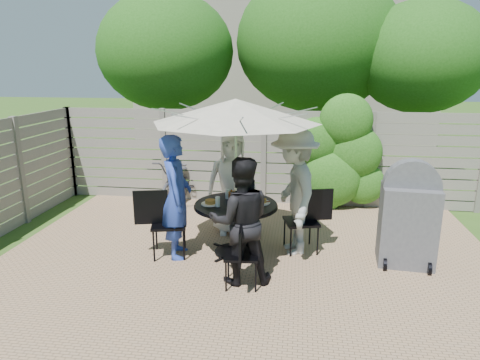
# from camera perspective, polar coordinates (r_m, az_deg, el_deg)

# --- Properties ---
(backyard_envelope) EXTENTS (60.00, 60.00, 5.00)m
(backyard_envelope) POSITION_cam_1_polar(r_m,az_deg,el_deg) (15.42, 6.00, 14.74)
(backyard_envelope) COLOR #32531A
(backyard_envelope) RESTS_ON ground
(patio_table) EXTENTS (1.39, 1.39, 0.77)m
(patio_table) POSITION_cam_1_polar(r_m,az_deg,el_deg) (6.13, -0.55, -5.23)
(patio_table) COLOR black
(patio_table) RESTS_ON ground
(umbrella) EXTENTS (2.75, 2.75, 2.23)m
(umbrella) POSITION_cam_1_polar(r_m,az_deg,el_deg) (5.78, -0.59, 9.18)
(umbrella) COLOR silver
(umbrella) RESTS_ON ground
(chair_back) EXTENTS (0.58, 0.76, 1.00)m
(chair_back) POSITION_cam_1_polar(r_m,az_deg,el_deg) (7.11, -1.11, -4.31)
(chair_back) COLOR black
(chair_back) RESTS_ON ground
(person_back) EXTENTS (0.92, 0.70, 1.68)m
(person_back) POSITION_cam_1_polar(r_m,az_deg,el_deg) (6.82, -1.06, -0.40)
(person_back) COLOR silver
(person_back) RESTS_ON ground
(chair_left) EXTENTS (0.75, 0.58, 0.99)m
(chair_left) POSITION_cam_1_polar(r_m,az_deg,el_deg) (6.22, -9.53, -7.45)
(chair_left) COLOR black
(chair_left) RESTS_ON ground
(person_left) EXTENTS (0.55, 0.72, 1.76)m
(person_left) POSITION_cam_1_polar(r_m,az_deg,el_deg) (6.02, -8.47, -2.29)
(person_left) COLOR #263FA6
(person_left) RESTS_ON ground
(chair_front) EXTENTS (0.45, 0.64, 0.86)m
(chair_front) POSITION_cam_1_polar(r_m,az_deg,el_deg) (5.35, 0.20, -11.57)
(chair_front) COLOR black
(chair_front) RESTS_ON ground
(person_front) EXTENTS (0.90, 0.77, 1.62)m
(person_front) POSITION_cam_1_polar(r_m,az_deg,el_deg) (5.25, 0.10, -5.53)
(person_front) COLOR black
(person_front) RESTS_ON ground
(chair_right) EXTENTS (0.72, 0.56, 0.95)m
(chair_right) POSITION_cam_1_polar(r_m,az_deg,el_deg) (6.35, 8.24, -7.03)
(chair_right) COLOR black
(chair_right) RESTS_ON ground
(person_right) EXTENTS (0.93, 1.31, 1.85)m
(person_right) POSITION_cam_1_polar(r_m,az_deg,el_deg) (6.12, 7.23, -1.54)
(person_right) COLOR #A7A9A4
(person_right) RESTS_ON ground
(plate_back) EXTENTS (0.26, 0.26, 0.06)m
(plate_back) POSITION_cam_1_polar(r_m,az_deg,el_deg) (6.39, -0.79, -1.96)
(plate_back) COLOR white
(plate_back) RESTS_ON patio_table
(plate_left) EXTENTS (0.26, 0.26, 0.06)m
(plate_left) POSITION_cam_1_polar(r_m,az_deg,el_deg) (6.03, -3.97, -3.03)
(plate_left) COLOR white
(plate_left) RESTS_ON patio_table
(plate_front) EXTENTS (0.26, 0.26, 0.06)m
(plate_front) POSITION_cam_1_polar(r_m,az_deg,el_deg) (5.70, -0.29, -4.06)
(plate_front) COLOR white
(plate_front) RESTS_ON patio_table
(plate_right) EXTENTS (0.26, 0.26, 0.06)m
(plate_right) POSITION_cam_1_polar(r_m,az_deg,el_deg) (6.08, 2.84, -2.86)
(plate_right) COLOR white
(plate_right) RESTS_ON patio_table
(glass_back) EXTENTS (0.07, 0.07, 0.14)m
(glass_back) POSITION_cam_1_polar(r_m,az_deg,el_deg) (6.27, -1.68, -1.85)
(glass_back) COLOR silver
(glass_back) RESTS_ON patio_table
(glass_left) EXTENTS (0.07, 0.07, 0.14)m
(glass_left) POSITION_cam_1_polar(r_m,az_deg,el_deg) (5.92, -2.99, -2.90)
(glass_left) COLOR silver
(glass_left) RESTS_ON patio_table
(glass_front) EXTENTS (0.07, 0.07, 0.14)m
(glass_front) POSITION_cam_1_polar(r_m,az_deg,el_deg) (5.79, 0.67, -3.28)
(glass_front) COLOR silver
(glass_front) RESTS_ON patio_table
(glass_right) EXTENTS (0.07, 0.07, 0.14)m
(glass_right) POSITION_cam_1_polar(r_m,az_deg,el_deg) (6.15, 1.79, -2.18)
(glass_right) COLOR silver
(glass_right) RESTS_ON patio_table
(syrup_jug) EXTENTS (0.09, 0.09, 0.16)m
(syrup_jug) POSITION_cam_1_polar(r_m,az_deg,el_deg) (6.07, -1.15, -2.32)
(syrup_jug) COLOR #59280C
(syrup_jug) RESTS_ON patio_table
(coffee_cup) EXTENTS (0.08, 0.08, 0.12)m
(coffee_cup) POSITION_cam_1_polar(r_m,az_deg,el_deg) (6.25, 0.22, -2.00)
(coffee_cup) COLOR #C6B293
(coffee_cup) RESTS_ON patio_table
(bicycle) EXTENTS (0.73, 1.87, 0.97)m
(bicycle) POSITION_cam_1_polar(r_m,az_deg,el_deg) (8.33, -8.14, -0.24)
(bicycle) COLOR #333338
(bicycle) RESTS_ON ground
(bbq_grill) EXTENTS (0.77, 0.62, 1.47)m
(bbq_grill) POSITION_cam_1_polar(r_m,az_deg,el_deg) (6.20, 21.51, -4.73)
(bbq_grill) COLOR #56575B
(bbq_grill) RESTS_ON ground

